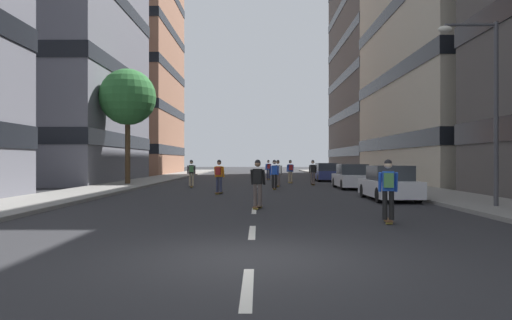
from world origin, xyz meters
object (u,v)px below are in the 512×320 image
Objects in this scene: skater_5 at (388,187)px; skater_8 at (268,168)px; parked_car_mid at (389,184)px; skater_2 at (290,170)px; skater_3 at (219,174)px; skater_4 at (274,173)px; skater_1 at (258,181)px; streetlamp_right at (486,93)px; skater_0 at (191,172)px; parked_car_far at (326,173)px; parked_car_near at (352,177)px; skater_6 at (278,172)px; skater_7 at (313,171)px; street_tree_near at (128,98)px.

skater_5 is 1.00× the size of skater_8.
skater_2 is (-3.30, 15.39, 0.32)m from parked_car_mid.
skater_3 is at bearing -111.12° from skater_2.
skater_1 is at bearing -95.02° from skater_4.
streetlamp_right is at bearing -58.60° from skater_4.
skater_3 is (-7.81, 3.74, 0.32)m from parked_car_mid.
parked_car_mid is 2.47× the size of skater_1.
skater_1 is at bearing 133.21° from skater_5.
skater_0 is 5.76m from skater_4.
parked_car_far is 2.47× the size of skater_5.
skater_3 is (-7.81, -4.59, 0.32)m from parked_car_near.
streetlamp_right reaches higher than parked_car_mid.
streetlamp_right is at bearing -79.59° from parked_car_near.
skater_4 is at bearing 51.40° from skater_3.
skater_6 reaches higher than parked_car_mid.
skater_4 is at bearing -23.02° from skater_0.
skater_7 is at bearing 89.38° from skater_5.
skater_6 is at bearing 114.93° from streetlamp_right.
streetlamp_right is 3.65× the size of skater_3.
skater_4 is at bearing -89.80° from skater_8.
skater_1 is at bearing -72.26° from skater_0.
skater_8 reaches higher than parked_car_far.
skater_5 is at bearing -94.52° from parked_car_far.
skater_0 is 1.00× the size of skater_5.
parked_car_mid is at bearing -25.57° from skater_3.
parked_car_far is 2.47× the size of skater_4.
street_tree_near is 1.22× the size of streetlamp_right.
parked_car_mid is at bearing -90.00° from parked_car_near.
parked_car_far is 2.47× the size of skater_8.
skater_2 is 12.50m from skater_3.
parked_car_far is 0.55× the size of street_tree_near.
skater_0 is 19.11m from skater_5.
parked_car_near is at bearing -64.95° from skater_2.
streetlamp_right is 13.14m from skater_3.
streetlamp_right reaches higher than skater_8.
skater_0 is at bearing -113.03° from skater_8.
skater_1 reaches higher than parked_car_near.
street_tree_near is 4.47× the size of skater_3.
skater_6 and skater_8 have the same top height.
skater_2 is at bearing 39.67° from skater_0.
skater_0 is 1.00× the size of skater_7.
streetlamp_right reaches higher than skater_6.
skater_0 is (-10.09, 1.44, 0.32)m from parked_car_near.
parked_car_mid is 14.05m from skater_0.
skater_1 is 1.00× the size of skater_4.
skater_3 is at bearing 105.20° from skater_1.
skater_5 reaches higher than parked_car_far.
skater_0 is 8.82m from skater_2.
parked_car_mid is 15.75m from skater_2.
streetlamp_right reaches higher than parked_car_far.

